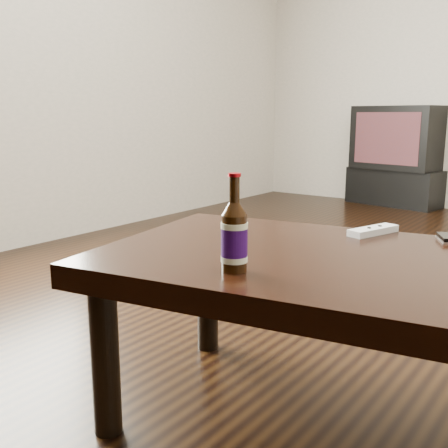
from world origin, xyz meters
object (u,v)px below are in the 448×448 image
Objects in this scene: coffee_table at (346,282)px; remote at (373,231)px; tv_stand at (396,186)px; tv at (400,138)px; phone at (448,238)px; beer_bottle at (234,237)px.

coffee_table is 7.37× the size of remote.
tv_stand is 0.47m from tv.
remote is at bearing 163.37° from phone.
tv is at bearing 106.52° from coffee_table.
remote reaches higher than tv_stand.
remote is (0.12, 0.58, -0.07)m from beer_bottle.
tv_stand is 3.68m from phone.
remote is (1.07, -3.47, 0.33)m from tv_stand.
remote is at bearing 78.21° from beer_bottle.
tv is 4.46× the size of remote.
tv reaches higher than tv_stand.
beer_bottle reaches higher than remote.
remote is (1.07, -3.47, -0.14)m from tv.
tv_stand is 0.61× the size of coffee_table.
phone is (1.28, -3.43, 0.32)m from tv_stand.
coffee_table is 0.32m from remote.
tv_stand is 8.09× the size of phone.
tv_stand is 4.18m from beer_bottle.
remote is at bearing -62.39° from tv_stand.
beer_bottle reaches higher than phone.
tv is at bearing 82.74° from phone.
beer_bottle is at bearing -66.33° from tv_stand.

